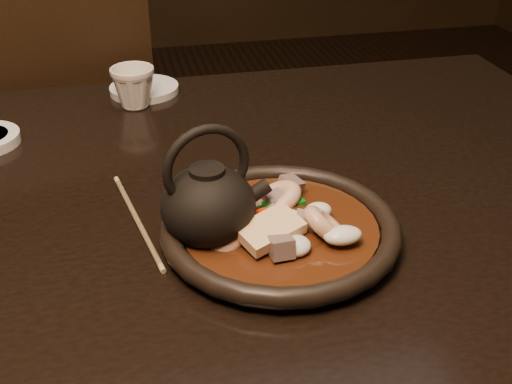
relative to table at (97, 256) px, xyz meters
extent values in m
cube|color=black|center=(0.00, 0.00, 0.06)|extent=(1.60, 0.90, 0.04)
cylinder|color=black|center=(0.72, 0.37, -0.32)|extent=(0.06, 0.06, 0.71)
cube|color=black|center=(-0.13, 0.72, -0.20)|extent=(0.54, 0.54, 0.04)
cylinder|color=black|center=(0.02, 0.93, -0.45)|extent=(0.04, 0.04, 0.45)
cylinder|color=black|center=(0.09, 0.57, -0.45)|extent=(0.04, 0.04, 0.45)
cube|color=black|center=(-0.09, 0.51, 0.06)|extent=(0.44, 0.12, 0.48)
cylinder|color=black|center=(0.22, -0.12, 0.08)|extent=(0.26, 0.26, 0.01)
torus|color=black|center=(0.22, -0.12, 0.09)|extent=(0.28, 0.28, 0.02)
cylinder|color=#38190A|center=(0.22, -0.12, 0.09)|extent=(0.23, 0.23, 0.01)
ellipsoid|color=#38190A|center=(0.22, -0.12, 0.09)|extent=(0.13, 0.12, 0.04)
torus|color=#D6AA87|center=(0.23, -0.08, 0.11)|extent=(0.06, 0.06, 0.04)
torus|color=#D6AA87|center=(0.27, -0.15, 0.11)|extent=(0.06, 0.06, 0.05)
torus|color=#D6AA87|center=(0.15, -0.13, 0.10)|extent=(0.08, 0.08, 0.05)
torus|color=#D6AA87|center=(0.15, -0.12, 0.11)|extent=(0.08, 0.08, 0.04)
cube|color=#7F685C|center=(0.21, -0.18, 0.11)|extent=(0.03, 0.03, 0.03)
cube|color=#7F685C|center=(0.25, -0.14, 0.11)|extent=(0.03, 0.04, 0.03)
cube|color=#7F685C|center=(0.18, -0.09, 0.10)|extent=(0.04, 0.04, 0.03)
cube|color=#7F685C|center=(0.22, -0.08, 0.11)|extent=(0.03, 0.03, 0.03)
cube|color=#7F685C|center=(0.25, -0.05, 0.11)|extent=(0.04, 0.04, 0.03)
cube|color=#7F685C|center=(0.21, -0.12, 0.11)|extent=(0.04, 0.04, 0.03)
cylinder|color=#FF3608|center=(0.26, -0.12, 0.10)|extent=(0.06, 0.05, 0.04)
cylinder|color=#FF3608|center=(0.21, -0.11, 0.10)|extent=(0.05, 0.02, 0.04)
cylinder|color=#FF3608|center=(0.14, -0.12, 0.10)|extent=(0.05, 0.05, 0.03)
cylinder|color=#FF3608|center=(0.20, -0.13, 0.10)|extent=(0.05, 0.05, 0.04)
cube|color=#126217|center=(0.16, -0.12, 0.11)|extent=(0.03, 0.04, 0.02)
cube|color=#126217|center=(0.25, -0.08, 0.11)|extent=(0.02, 0.04, 0.02)
cube|color=#126217|center=(0.16, -0.09, 0.11)|extent=(0.04, 0.03, 0.02)
cube|color=#126217|center=(0.25, -0.08, 0.10)|extent=(0.02, 0.04, 0.01)
cube|color=#126217|center=(0.25, -0.13, 0.10)|extent=(0.03, 0.04, 0.02)
cube|color=#126217|center=(0.20, -0.09, 0.10)|extent=(0.04, 0.03, 0.02)
ellipsoid|color=beige|center=(0.22, -0.17, 0.10)|extent=(0.04, 0.04, 0.02)
ellipsoid|color=beige|center=(0.28, -0.17, 0.11)|extent=(0.04, 0.03, 0.02)
ellipsoid|color=beige|center=(0.22, -0.12, 0.11)|extent=(0.04, 0.04, 0.02)
ellipsoid|color=beige|center=(0.27, -0.12, 0.11)|extent=(0.03, 0.03, 0.02)
ellipsoid|color=beige|center=(0.23, -0.13, 0.11)|extent=(0.04, 0.04, 0.03)
ellipsoid|color=beige|center=(0.22, -0.11, 0.10)|extent=(0.04, 0.04, 0.02)
cube|color=#F8CE94|center=(0.20, -0.15, 0.11)|extent=(0.08, 0.07, 0.03)
cylinder|color=silver|center=(0.10, 0.39, 0.08)|extent=(0.12, 0.12, 0.01)
imported|color=silver|center=(0.08, 0.32, 0.11)|extent=(0.09, 0.08, 0.08)
cylinder|color=tan|center=(0.06, -0.05, 0.08)|extent=(0.05, 0.21, 0.01)
cylinder|color=tan|center=(0.06, -0.04, 0.08)|extent=(0.05, 0.21, 0.01)
ellipsoid|color=black|center=(0.14, -0.11, 0.13)|extent=(0.11, 0.11, 0.09)
cylinder|color=black|center=(0.14, -0.11, 0.17)|extent=(0.04, 0.04, 0.02)
cylinder|color=black|center=(0.19, -0.10, 0.13)|extent=(0.05, 0.03, 0.04)
torus|color=black|center=(0.14, -0.11, 0.18)|extent=(0.10, 0.03, 0.10)
camera|label=1|loc=(0.06, -0.73, 0.51)|focal=45.00mm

